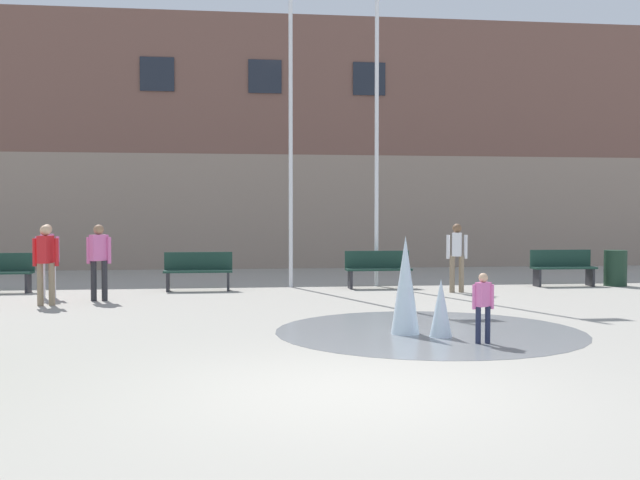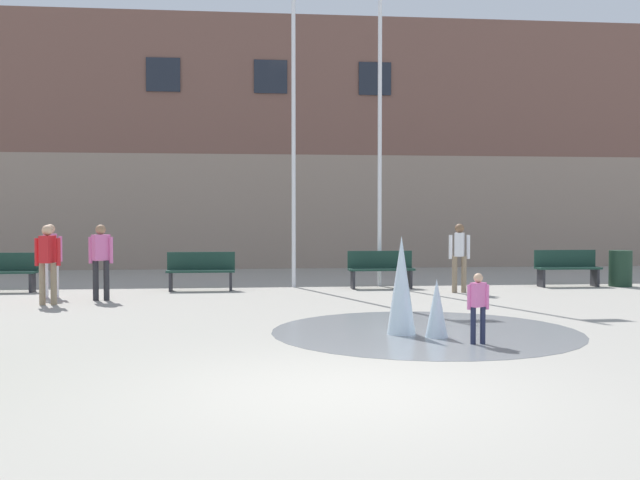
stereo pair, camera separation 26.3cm
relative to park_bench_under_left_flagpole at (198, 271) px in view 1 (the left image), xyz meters
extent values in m
plane|color=#9E998E|center=(1.94, -10.40, -0.48)|extent=(100.00, 100.00, 0.00)
cube|color=gray|center=(1.94, 10.10, 1.43)|extent=(36.00, 6.00, 3.81)
cube|color=brown|center=(1.94, 10.10, 5.66)|extent=(36.00, 6.00, 4.66)
cube|color=#1E232D|center=(-1.56, 7.08, 5.89)|extent=(1.10, 0.06, 1.10)
cube|color=#1E232D|center=(1.94, 7.08, 5.89)|extent=(1.10, 0.06, 1.10)
cube|color=#1E232D|center=(5.44, 7.08, 5.89)|extent=(1.10, 0.06, 1.10)
cylinder|color=gray|center=(3.76, -6.67, -0.48)|extent=(4.73, 4.73, 0.01)
cone|color=silver|center=(3.34, -6.89, 0.26)|extent=(0.44, 0.44, 1.48)
cone|color=silver|center=(3.79, -7.23, -0.05)|extent=(0.34, 0.34, 0.86)
cube|color=#28282D|center=(-3.87, 0.05, -0.26)|extent=(0.06, 0.40, 0.44)
cube|color=#28282D|center=(-0.70, -0.06, -0.26)|extent=(0.06, 0.40, 0.44)
cube|color=#28282D|center=(0.70, -0.06, -0.26)|extent=(0.06, 0.40, 0.44)
cube|color=#19382D|center=(0.00, -0.06, -0.01)|extent=(1.60, 0.44, 0.05)
cube|color=#19382D|center=(0.00, 0.14, 0.22)|extent=(1.60, 0.04, 0.42)
cube|color=#28282D|center=(3.64, 0.03, -0.26)|extent=(0.06, 0.40, 0.44)
cube|color=#28282D|center=(5.04, 0.03, -0.26)|extent=(0.06, 0.40, 0.44)
cube|color=#19382D|center=(4.34, 0.03, -0.01)|extent=(1.60, 0.44, 0.05)
cube|color=#19382D|center=(4.34, 0.23, 0.22)|extent=(1.60, 0.04, 0.42)
cube|color=#28282D|center=(8.37, 0.01, -0.26)|extent=(0.06, 0.40, 0.44)
cube|color=#28282D|center=(9.77, 0.01, -0.26)|extent=(0.06, 0.40, 0.44)
cube|color=#19382D|center=(9.07, 0.01, -0.01)|extent=(1.60, 0.44, 0.05)
cube|color=#19382D|center=(9.07, 0.21, 0.22)|extent=(1.60, 0.04, 0.42)
cylinder|color=#89755B|center=(-2.98, -2.56, -0.06)|extent=(0.12, 0.12, 0.84)
cylinder|color=#89755B|center=(-2.76, -2.56, -0.06)|extent=(0.12, 0.12, 0.84)
cube|color=red|center=(-2.87, -2.56, 0.63)|extent=(0.28, 0.38, 0.54)
sphere|color=tan|center=(-2.87, -2.56, 1.01)|extent=(0.21, 0.21, 0.21)
cylinder|color=red|center=(-3.08, -2.56, 0.58)|extent=(0.08, 0.08, 0.55)
cylinder|color=red|center=(-2.66, -2.56, 0.58)|extent=(0.08, 0.08, 0.55)
cylinder|color=#89755B|center=(5.84, -1.11, -0.06)|extent=(0.12, 0.12, 0.84)
cylinder|color=#89755B|center=(6.06, -1.11, -0.06)|extent=(0.12, 0.12, 0.84)
cube|color=white|center=(5.95, -1.11, 0.63)|extent=(0.31, 0.39, 0.54)
sphere|color=brown|center=(5.95, -1.11, 1.01)|extent=(0.21, 0.21, 0.21)
cylinder|color=white|center=(5.74, -1.11, 0.58)|extent=(0.08, 0.08, 0.55)
cylinder|color=white|center=(6.16, -1.11, 0.58)|extent=(0.08, 0.08, 0.55)
cylinder|color=silver|center=(-3.27, -1.17, -0.06)|extent=(0.12, 0.12, 0.84)
cylinder|color=silver|center=(-3.05, -1.17, -0.06)|extent=(0.12, 0.12, 0.84)
cube|color=pink|center=(-3.16, -1.17, 0.63)|extent=(0.22, 0.35, 0.54)
sphere|color=tan|center=(-3.16, -1.17, 1.01)|extent=(0.21, 0.21, 0.21)
cylinder|color=pink|center=(-3.37, -1.17, 0.58)|extent=(0.08, 0.08, 0.55)
cylinder|color=pink|center=(-2.95, -1.17, 0.58)|extent=(0.08, 0.08, 0.55)
cylinder|color=#28282D|center=(-2.08, -1.87, -0.06)|extent=(0.12, 0.12, 0.84)
cylinder|color=#28282D|center=(-1.86, -1.87, -0.06)|extent=(0.12, 0.12, 0.84)
cube|color=pink|center=(-1.97, -1.87, 0.63)|extent=(0.39, 0.36, 0.54)
sphere|color=#997051|center=(-1.97, -1.87, 1.01)|extent=(0.21, 0.21, 0.21)
cylinder|color=pink|center=(-2.18, -1.87, 0.58)|extent=(0.08, 0.08, 0.55)
cylinder|color=pink|center=(-1.76, -1.87, 0.58)|extent=(0.08, 0.08, 0.55)
cylinder|color=#1E233D|center=(4.14, -7.86, -0.22)|extent=(0.07, 0.07, 0.52)
cylinder|color=#1E233D|center=(4.27, -7.86, -0.22)|extent=(0.07, 0.07, 0.52)
cube|color=pink|center=(4.20, -7.86, 0.21)|extent=(0.24, 0.22, 0.33)
sphere|color=tan|center=(4.20, -7.86, 0.44)|extent=(0.13, 0.13, 0.13)
cylinder|color=pink|center=(4.07, -7.86, 0.17)|extent=(0.05, 0.05, 0.34)
cylinder|color=pink|center=(4.33, -7.86, 0.17)|extent=(0.05, 0.05, 0.34)
cylinder|color=silver|center=(2.25, 0.66, 3.97)|extent=(0.10, 0.10, 8.90)
cylinder|color=silver|center=(4.41, 0.66, 4.05)|extent=(0.10, 0.10, 9.06)
cylinder|color=#193323|center=(10.41, -0.05, -0.03)|extent=(0.56, 0.56, 0.90)
camera|label=1|loc=(0.70, -17.82, 1.31)|focal=42.00mm
camera|label=2|loc=(0.96, -17.85, 1.31)|focal=42.00mm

